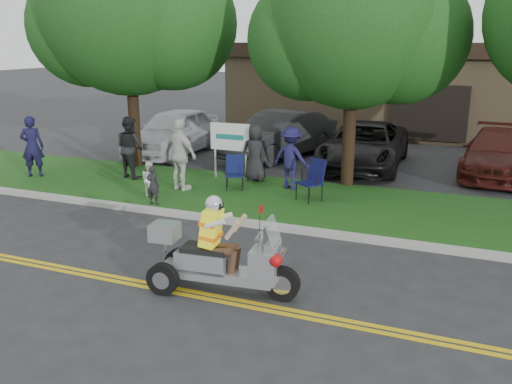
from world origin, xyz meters
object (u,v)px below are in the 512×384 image
at_px(lawn_chair_a, 313,177).
at_px(parked_car_left, 279,135).
at_px(trike_scooter, 217,259).
at_px(spectator_adult_right, 180,155).
at_px(lawn_chair_b, 235,170).
at_px(spectator_adult_mid, 130,147).
at_px(parked_car_mid, 364,145).
at_px(spectator_adult_left, 32,146).
at_px(parked_car_right, 497,153).
at_px(parked_car_far_left, 174,132).

distance_m(lawn_chair_a, parked_car_left, 5.85).
relative_size(trike_scooter, spectator_adult_right, 1.31).
relative_size(lawn_chair_a, lawn_chair_b, 1.14).
distance_m(trike_scooter, spectator_adult_mid, 8.17).
bearing_deg(parked_car_mid, spectator_adult_mid, -146.13).
bearing_deg(lawn_chair_b, spectator_adult_left, 167.75).
distance_m(trike_scooter, parked_car_right, 11.60).
bearing_deg(parked_car_right, parked_car_far_left, -171.08).
height_order(lawn_chair_b, spectator_adult_left, spectator_adult_left).
height_order(trike_scooter, lawn_chair_a, trike_scooter).
bearing_deg(parked_car_left, trike_scooter, -57.10).
xyz_separation_m(parked_car_far_left, parked_car_right, (11.02, 0.90, -0.14)).
height_order(lawn_chair_a, spectator_adult_mid, spectator_adult_mid).
height_order(spectator_adult_left, spectator_adult_mid, spectator_adult_left).
distance_m(lawn_chair_b, parked_car_far_left, 5.80).
xyz_separation_m(parked_car_far_left, parked_car_mid, (6.95, 0.43, -0.10)).
relative_size(parked_car_far_left, parked_car_right, 1.02).
bearing_deg(spectator_adult_left, spectator_adult_right, 156.57).
xyz_separation_m(spectator_adult_mid, parked_car_right, (10.21, 4.87, -0.32)).
bearing_deg(lawn_chair_b, parked_car_left, 73.61).
bearing_deg(parked_car_mid, trike_scooter, -94.11).
relative_size(spectator_adult_mid, spectator_adult_right, 0.93).
relative_size(lawn_chair_b, spectator_adult_right, 0.48).
bearing_deg(lawn_chair_a, parked_car_right, 81.81).
bearing_deg(spectator_adult_mid, parked_car_mid, -128.43).
relative_size(lawn_chair_b, spectator_adult_mid, 0.51).
distance_m(trike_scooter, parked_car_mid, 10.23).
bearing_deg(lawn_chair_a, spectator_adult_mid, -150.31).
distance_m(spectator_adult_right, parked_car_left, 5.63).
relative_size(parked_car_far_left, parked_car_left, 0.98).
relative_size(parked_car_left, parked_car_right, 1.04).
distance_m(spectator_adult_left, parked_car_mid, 10.44).
bearing_deg(parked_car_right, lawn_chair_b, -140.10).
bearing_deg(spectator_adult_right, lawn_chair_a, -155.83).
relative_size(spectator_adult_right, parked_car_mid, 0.37).
height_order(parked_car_left, parked_car_mid, parked_car_left).
xyz_separation_m(lawn_chair_a, parked_car_left, (-2.76, 5.16, 0.12)).
bearing_deg(lawn_chair_b, parked_car_mid, 36.79).
height_order(trike_scooter, parked_car_left, trike_scooter).
relative_size(parked_car_far_left, parked_car_mid, 0.92).
bearing_deg(parked_car_far_left, spectator_adult_mid, -78.10).
xyz_separation_m(spectator_adult_left, parked_car_left, (5.78, 5.87, -0.20)).
bearing_deg(parked_car_left, parked_car_far_left, -148.15).
height_order(spectator_adult_left, parked_car_far_left, spectator_adult_left).
bearing_deg(parked_car_mid, lawn_chair_a, -96.42).
bearing_deg(parked_car_mid, lawn_chair_b, -123.47).
xyz_separation_m(spectator_adult_left, spectator_adult_right, (4.90, 0.31, 0.06)).
distance_m(lawn_chair_a, parked_car_mid, 4.70).
bearing_deg(parked_car_left, spectator_adult_mid, -102.98).
distance_m(spectator_adult_mid, parked_car_right, 11.32).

